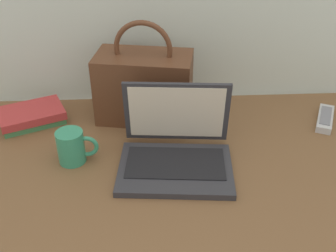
# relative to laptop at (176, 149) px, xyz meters

# --- Properties ---
(desk) EXTENTS (1.60, 0.76, 0.03)m
(desk) POSITION_rel_laptop_xyz_m (-0.04, 0.00, -0.06)
(desk) COLOR brown
(desk) RESTS_ON ground
(laptop) EXTENTS (0.33, 0.28, 0.22)m
(laptop) POSITION_rel_laptop_xyz_m (0.00, 0.00, 0.00)
(laptop) COLOR #2D2D33
(laptop) RESTS_ON desk
(coffee_mug) EXTENTS (0.12, 0.08, 0.10)m
(coffee_mug) POSITION_rel_laptop_xyz_m (-0.29, 0.02, 0.00)
(coffee_mug) COLOR #338C66
(coffee_mug) RESTS_ON desk
(remote_control_near) EXTENTS (0.11, 0.16, 0.02)m
(remote_control_near) POSITION_rel_laptop_xyz_m (0.51, 0.19, -0.03)
(remote_control_near) COLOR #B7B7B7
(remote_control_near) RESTS_ON desk
(handbag) EXTENTS (0.32, 0.21, 0.33)m
(handbag) POSITION_rel_laptop_xyz_m (-0.08, 0.25, 0.07)
(handbag) COLOR #59331E
(handbag) RESTS_ON desk
(book_stack) EXTENTS (0.24, 0.21, 0.05)m
(book_stack) POSITION_rel_laptop_xyz_m (-0.45, 0.24, -0.02)
(book_stack) COLOR #3F7F4C
(book_stack) RESTS_ON desk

